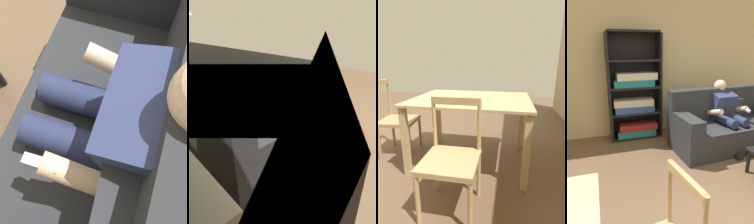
{
  "view_description": "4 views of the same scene",
  "coord_description": "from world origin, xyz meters",
  "views": [
    {
      "loc": [
        1.22,
        1.98,
        1.53
      ],
      "look_at": [
        0.92,
        1.86,
        0.73
      ],
      "focal_mm": 38.01,
      "sensor_mm": 36.0,
      "label": 1
    },
    {
      "loc": [
        -1.02,
        2.64,
        1.47
      ],
      "look_at": [
        1.05,
        0.77,
        0.22
      ],
      "focal_mm": 30.29,
      "sensor_mm": 36.0,
      "label": 2
    },
    {
      "loc": [
        -2.27,
        1.9,
        1.16
      ],
      "look_at": [
        -1.86,
        -0.07,
        0.6
      ],
      "focal_mm": 29.31,
      "sensor_mm": 36.0,
      "label": 3
    },
    {
      "loc": [
        -1.19,
        -0.98,
        1.64
      ],
      "look_at": [
        -0.47,
        1.31,
        0.9
      ],
      "focal_mm": 33.54,
      "sensor_mm": 36.0,
      "label": 4
    }
  ],
  "objects": [
    {
      "name": "person_lounging",
      "position": [
        0.89,
        1.91,
        0.58
      ],
      "size": [
        0.61,
        0.91,
        1.11
      ],
      "color": "navy",
      "rests_on": "ground_plane"
    },
    {
      "name": "ground_plane",
      "position": [
        0.0,
        0.0,
        0.0
      ],
      "size": [
        8.91,
        8.91,
        0.0
      ],
      "primitive_type": "plane",
      "color": "brown"
    },
    {
      "name": "tv_remote",
      "position": [
        1.07,
        0.65,
        0.38
      ],
      "size": [
        0.16,
        0.15,
        0.02
      ],
      "primitive_type": "cube",
      "rotation": [
        0.0,
        0.0,
        2.3
      ],
      "color": "black",
      "rests_on": "coffee_table"
    },
    {
      "name": "coffee_table",
      "position": [
        1.05,
        0.77,
        0.32
      ],
      "size": [
        0.79,
        0.66,
        0.37
      ],
      "color": "black",
      "rests_on": "ground_plane"
    },
    {
      "name": "couch",
      "position": [
        0.92,
        1.93,
        0.35
      ],
      "size": [
        1.99,
        0.96,
        0.98
      ],
      "color": "#282B30",
      "rests_on": "ground_plane"
    }
  ]
}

